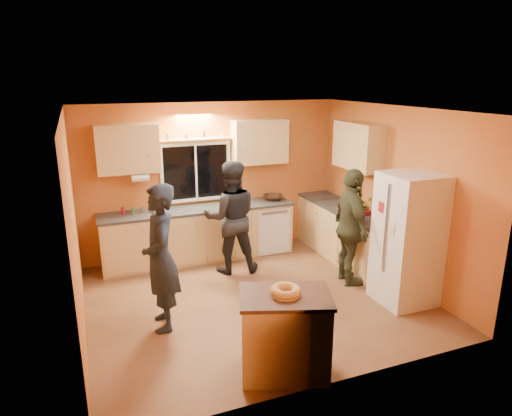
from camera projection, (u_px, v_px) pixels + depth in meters
name	position (u px, v px, depth m)	size (l,w,h in m)	color
ground	(255.00, 298.00, 6.41)	(4.50, 4.50, 0.00)	brown
room_shell	(252.00, 179.00, 6.37)	(4.54, 4.04, 2.61)	#C97F33
back_counter	(220.00, 231.00, 7.81)	(4.23, 0.62, 0.90)	tan
right_counter	(355.00, 239.00, 7.42)	(0.62, 1.84, 0.90)	tan
refrigerator	(408.00, 239.00, 6.11)	(0.72, 0.70, 1.80)	silver
island	(285.00, 333.00, 4.70)	(1.08, 0.90, 0.89)	tan
bundt_pastry	(285.00, 291.00, 4.57)	(0.31, 0.31, 0.09)	tan
person_left	(161.00, 258.00, 5.46)	(0.66, 0.43, 1.82)	black
person_center	(231.00, 217.00, 7.10)	(0.86, 0.67, 1.78)	black
person_right	(351.00, 227.00, 6.67)	(1.02, 0.43, 1.75)	#383A25
mixing_bowl	(273.00, 197.00, 8.06)	(0.35, 0.35, 0.09)	black
utensil_crock	(158.00, 206.00, 7.35)	(0.14, 0.14, 0.17)	beige
potted_plant	(365.00, 205.00, 7.22)	(0.26, 0.22, 0.28)	gray
red_box	(366.00, 213.00, 7.18)	(0.16, 0.12, 0.07)	maroon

